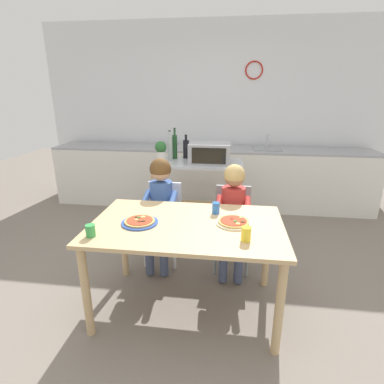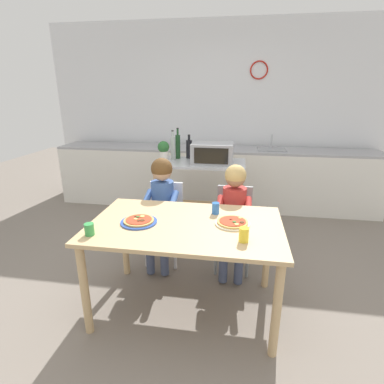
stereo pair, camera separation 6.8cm
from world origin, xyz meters
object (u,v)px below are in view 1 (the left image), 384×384
object	(u,v)px
child_in_blue_striped_shirt	(160,199)
bottle_squat_spirits	(170,148)
child_in_red_shirt	(233,206)
toaster_oven	(210,153)
bottle_dark_olive_oil	(175,146)
dining_chair_right	(232,221)
kitchen_island_cart	(198,187)
bottle_clear_vinegar	(186,149)
pizza_plate_cream	(234,222)
drinking_cup_yellow	(246,234)
pizza_plate_blue_rimmed	(140,222)
dining_table	(187,235)
dining_chair_left	(163,217)
drinking_cup_green	(90,231)
drinking_cup_blue	(216,208)
potted_herb_plant	(161,151)

from	to	relation	value
child_in_blue_striped_shirt	bottle_squat_spirits	bearing A→B (deg)	94.58
bottle_squat_spirits	child_in_red_shirt	bearing A→B (deg)	-48.78
toaster_oven	bottle_dark_olive_oil	distance (m)	0.48
toaster_oven	dining_chair_right	world-z (taller)	toaster_oven
kitchen_island_cart	bottle_dark_olive_oil	xyz separation A→B (m)	(-0.30, 0.15, 0.46)
bottle_clear_vinegar	pizza_plate_cream	world-z (taller)	bottle_clear_vinegar
child_in_blue_striped_shirt	drinking_cup_yellow	xyz separation A→B (m)	(0.78, -0.84, 0.10)
pizza_plate_blue_rimmed	dining_table	bearing A→B (deg)	7.14
dining_chair_left	pizza_plate_cream	distance (m)	1.03
child_in_red_shirt	pizza_plate_blue_rimmed	xyz separation A→B (m)	(-0.70, -0.63, 0.08)
drinking_cup_green	child_in_blue_striped_shirt	bearing A→B (deg)	73.50
bottle_dark_olive_oil	drinking_cup_green	world-z (taller)	bottle_dark_olive_oil
child_in_red_shirt	drinking_cup_yellow	size ratio (longest dim) A/B	10.62
bottle_dark_olive_oil	dining_table	xyz separation A→B (m)	(0.38, -1.55, -0.40)
dining_chair_right	drinking_cup_blue	xyz separation A→B (m)	(-0.14, -0.48, 0.32)
dining_chair_left	pizza_plate_blue_rimmed	distance (m)	0.83
bottle_squat_spirits	pizza_plate_cream	bearing A→B (deg)	-61.62
bottle_clear_vinegar	child_in_red_shirt	xyz separation A→B (m)	(0.59, -1.01, -0.34)
bottle_dark_olive_oil	pizza_plate_cream	bearing A→B (deg)	-64.31
toaster_oven	drinking_cup_blue	bearing A→B (deg)	-83.09
pizza_plate_cream	drinking_cup_blue	size ratio (longest dim) A/B	2.80
potted_herb_plant	pizza_plate_cream	world-z (taller)	potted_herb_plant
potted_herb_plant	child_in_blue_striped_shirt	size ratio (longest dim) A/B	0.23
kitchen_island_cart	drinking_cup_blue	distance (m)	1.22
child_in_red_shirt	drinking_cup_green	world-z (taller)	child_in_red_shirt
pizza_plate_blue_rimmed	pizza_plate_cream	bearing A→B (deg)	6.75
child_in_blue_striped_shirt	pizza_plate_cream	world-z (taller)	child_in_blue_striped_shirt
kitchen_island_cart	potted_herb_plant	size ratio (longest dim) A/B	4.17
potted_herb_plant	dining_chair_right	size ratio (longest dim) A/B	0.31
bottle_dark_olive_oil	bottle_clear_vinegar	size ratio (longest dim) A/B	1.29
dining_chair_right	dining_chair_left	bearing A→B (deg)	177.71
potted_herb_plant	bottle_dark_olive_oil	bearing A→B (deg)	64.12
dining_table	drinking_cup_green	size ratio (longest dim) A/B	17.04
bottle_squat_spirits	dining_table	distance (m)	1.57
dining_table	drinking_cup_yellow	bearing A→B (deg)	-27.19
bottle_clear_vinegar	dining_chair_left	size ratio (longest dim) A/B	0.36
kitchen_island_cart	bottle_dark_olive_oil	size ratio (longest dim) A/B	2.79
drinking_cup_green	child_in_red_shirt	bearing A→B (deg)	42.17
potted_herb_plant	pizza_plate_cream	bearing A→B (deg)	-56.30
pizza_plate_blue_rimmed	drinking_cup_blue	size ratio (longest dim) A/B	2.95
bottle_squat_spirits	child_in_blue_striped_shirt	distance (m)	0.92
potted_herb_plant	dining_table	distance (m)	1.45
potted_herb_plant	dining_chair_right	world-z (taller)	potted_herb_plant
kitchen_island_cart	child_in_blue_striped_shirt	size ratio (longest dim) A/B	0.96
bottle_squat_spirits	potted_herb_plant	size ratio (longest dim) A/B	1.42
child_in_blue_striped_shirt	dining_table	bearing A→B (deg)	-60.27
pizza_plate_blue_rimmed	toaster_oven	bearing A→B (deg)	73.59
pizza_plate_cream	bottle_clear_vinegar	bearing A→B (deg)	110.93
bottle_clear_vinegar	child_in_red_shirt	world-z (taller)	bottle_clear_vinegar
potted_herb_plant	bottle_clear_vinegar	bearing A→B (deg)	49.51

